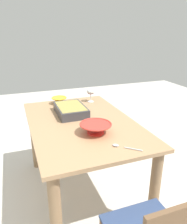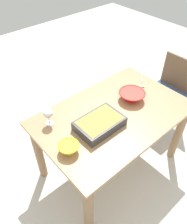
# 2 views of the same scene
# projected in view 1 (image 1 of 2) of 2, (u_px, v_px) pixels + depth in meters

# --- Properties ---
(ground_plane) EXTENTS (8.00, 8.00, 0.00)m
(ground_plane) POSITION_uv_depth(u_px,v_px,m) (83.00, 192.00, 2.21)
(ground_plane) COLOR beige
(dining_table) EXTENTS (1.37, 0.88, 0.76)m
(dining_table) POSITION_uv_depth(u_px,v_px,m) (82.00, 136.00, 1.99)
(dining_table) COLOR tan
(dining_table) RESTS_ON ground_plane
(wine_glass) EXTENTS (0.09, 0.09, 0.15)m
(wine_glass) POSITION_uv_depth(u_px,v_px,m) (91.00, 92.00, 2.42)
(wine_glass) COLOR white
(wine_glass) RESTS_ON dining_table
(casserole_dish) EXTENTS (0.39, 0.26, 0.08)m
(casserole_dish) POSITION_uv_depth(u_px,v_px,m) (71.00, 109.00, 2.09)
(casserole_dish) COLOR #38383D
(casserole_dish) RESTS_ON dining_table
(mixing_bowl) EXTENTS (0.16, 0.16, 0.07)m
(mixing_bowl) POSITION_uv_depth(u_px,v_px,m) (59.00, 100.00, 2.38)
(mixing_bowl) COLOR yellow
(mixing_bowl) RESTS_ON dining_table
(small_bowl) EXTENTS (0.25, 0.25, 0.08)m
(small_bowl) POSITION_uv_depth(u_px,v_px,m) (96.00, 128.00, 1.70)
(small_bowl) COLOR red
(small_bowl) RESTS_ON dining_table
(serving_spoon) EXTENTS (0.15, 0.17, 0.01)m
(serving_spoon) POSITION_uv_depth(u_px,v_px,m) (121.00, 146.00, 1.51)
(serving_spoon) COLOR silver
(serving_spoon) RESTS_ON dining_table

